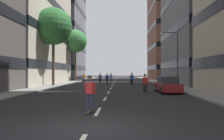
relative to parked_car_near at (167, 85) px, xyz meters
name	(u,v)px	position (x,y,z in m)	size (l,w,h in m)	color
ground_plane	(113,84)	(-5.56, 14.12, -0.70)	(162.65, 162.65, 0.00)	black
sidewalk_left	(68,82)	(-13.58, 17.51, -0.63)	(2.54, 74.55, 0.14)	gray
sidewalk_right	(160,83)	(2.47, 17.51, -0.63)	(2.54, 74.55, 0.14)	gray
lane_markings	(113,84)	(-5.56, 15.01, -0.70)	(0.16, 62.20, 0.01)	silver
building_left_far	(52,13)	(-22.70, 36.56, 17.09)	(15.82, 16.33, 35.39)	slate
building_right_mid	(221,1)	(11.59, 14.21, 12.44)	(15.82, 17.84, 26.10)	slate
building_right_far	(181,20)	(11.59, 36.56, 14.89)	(15.82, 16.29, 31.00)	brown
parked_car_near	(167,85)	(0.00, 0.00, 0.00)	(1.82, 4.40, 1.52)	maroon
street_tree_near	(53,26)	(-13.58, 8.70, 7.47)	(5.08, 5.08, 10.60)	#4C3823
street_tree_mid	(75,41)	(-13.58, 23.47, 7.53)	(4.69, 4.69, 10.47)	#4C3823
streetlamp_right	(174,53)	(1.85, 4.84, 3.44)	(2.13, 0.30, 6.50)	#3F3F44
skater_0	(90,92)	(-5.92, -10.36, 0.29)	(0.55, 0.91, 1.78)	brown
skater_1	(131,79)	(-2.81, 10.65, 0.29)	(0.53, 0.90, 1.78)	brown
skater_2	(107,78)	(-6.45, 12.68, 0.32)	(0.57, 0.92, 1.78)	brown
skater_3	(111,76)	(-6.32, 23.90, 0.32)	(0.54, 0.91, 1.78)	brown
skater_4	(100,78)	(-7.77, 15.16, 0.32)	(0.57, 0.92, 1.78)	brown
skater_5	(145,83)	(-2.26, -1.36, 0.29)	(0.55, 0.91, 1.78)	brown
skater_6	(84,77)	(-11.19, 19.28, 0.29)	(0.55, 0.92, 1.78)	brown
skater_7	(132,78)	(-2.54, 13.69, 0.29)	(0.54, 0.91, 1.78)	brown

